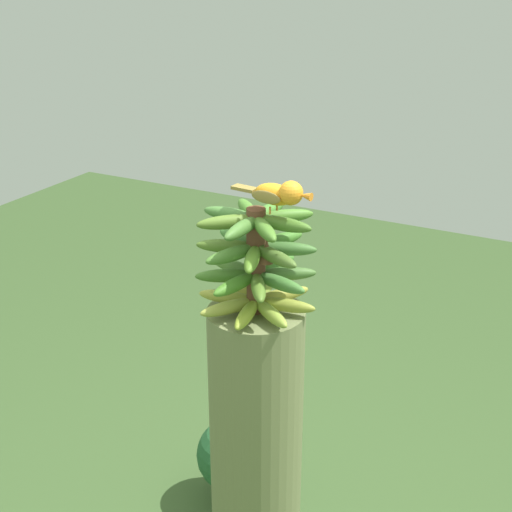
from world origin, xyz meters
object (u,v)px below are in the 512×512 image
object	(u,v)px
banana_bunch	(256,261)
tropical_shrub	(234,455)
banana_tree	(256,500)
perched_bird	(280,194)

from	to	relation	value
banana_bunch	tropical_shrub	bearing A→B (deg)	-54.93
banana_tree	tropical_shrub	xyz separation A→B (m)	(0.39, -0.56, -0.38)
tropical_shrub	perched_bird	bearing A→B (deg)	128.94
banana_tree	perched_bird	size ratio (longest dim) A/B	5.73
banana_tree	banana_bunch	size ratio (longest dim) A/B	3.97
perched_bird	tropical_shrub	world-z (taller)	perched_bird
banana_bunch	perched_bird	bearing A→B (deg)	174.74
perched_bird	banana_tree	bearing A→B (deg)	-5.40
tropical_shrub	banana_bunch	bearing A→B (deg)	125.07
banana_tree	banana_bunch	world-z (taller)	banana_bunch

